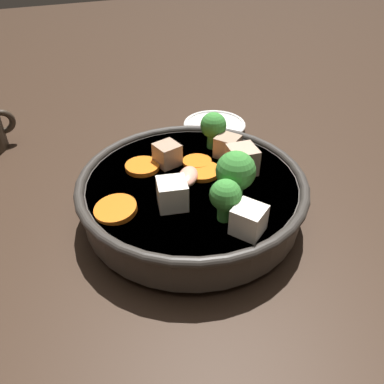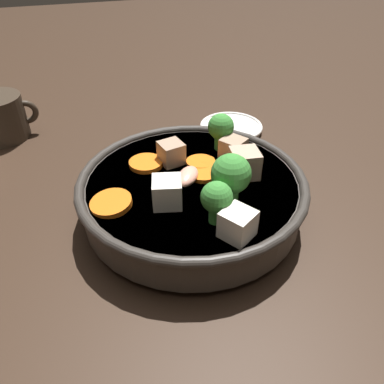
{
  "view_description": "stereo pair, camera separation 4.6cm",
  "coord_description": "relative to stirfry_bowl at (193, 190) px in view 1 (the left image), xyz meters",
  "views": [
    {
      "loc": [
        -0.16,
        -0.33,
        0.31
      ],
      "look_at": [
        0.0,
        0.0,
        0.04
      ],
      "focal_mm": 35.0,
      "sensor_mm": 36.0,
      "label": 1
    },
    {
      "loc": [
        -0.12,
        -0.35,
        0.31
      ],
      "look_at": [
        0.0,
        0.0,
        0.04
      ],
      "focal_mm": 35.0,
      "sensor_mm": 36.0,
      "label": 2
    }
  ],
  "objects": [
    {
      "name": "side_saucer",
      "position": [
        0.14,
        0.2,
        -0.03
      ],
      "size": [
        0.11,
        0.11,
        0.01
      ],
      "color": "white",
      "rests_on": "ground_plane"
    },
    {
      "name": "ground_plane",
      "position": [
        -0.0,
        0.0,
        -0.04
      ],
      "size": [
        3.0,
        3.0,
        0.0
      ],
      "primitive_type": "plane",
      "color": "black"
    },
    {
      "name": "stirfry_bowl",
      "position": [
        0.0,
        0.0,
        0.0
      ],
      "size": [
        0.28,
        0.28,
        0.12
      ],
      "color": "#38332D",
      "rests_on": "ground_plane"
    }
  ]
}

